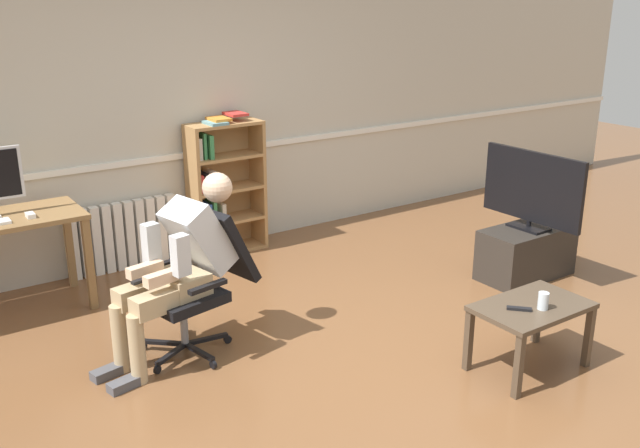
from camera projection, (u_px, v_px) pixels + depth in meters
name	position (u px, v px, depth m)	size (l,w,h in m)	color
ground_plane	(375.00, 363.00, 4.64)	(18.00, 18.00, 0.00)	brown
back_wall	(191.00, 105.00, 6.28)	(12.00, 0.13, 2.70)	beige
computer_mouse	(30.00, 215.00, 5.12)	(0.06, 0.10, 0.03)	white
bookshelf	(221.00, 189.00, 6.44)	(0.69, 0.29, 1.28)	#AD7F4C
radiator	(124.00, 236.00, 6.13)	(0.95, 0.08, 0.60)	white
office_chair	(201.00, 275.00, 4.71)	(0.83, 0.64, 0.96)	black
person_seated	(178.00, 265.00, 4.56)	(1.07, 0.51, 1.19)	tan
tv_stand	(526.00, 252.00, 5.97)	(0.82, 0.41, 0.43)	#2D2823
tv_screen	(532.00, 189.00, 5.80)	(0.21, 0.95, 0.65)	black
coffee_table	(531.00, 314.00, 4.47)	(0.73, 0.46, 0.45)	#4C3D2D
drinking_glass	(543.00, 301.00, 4.37)	(0.07, 0.07, 0.11)	silver
spare_remote	(519.00, 309.00, 4.37)	(0.04, 0.15, 0.02)	black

